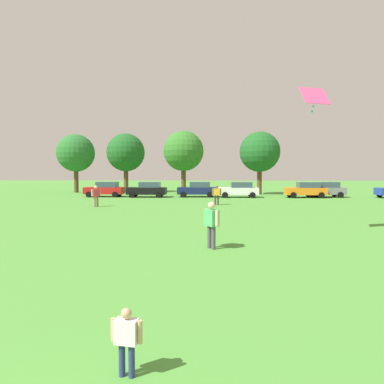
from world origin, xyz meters
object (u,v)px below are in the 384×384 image
Objects in this scene: tree_far_left at (76,153)px; child_kite_flyer at (127,336)px; bystander_near_trees at (217,193)px; parked_car_black_1 at (148,189)px; adult_bystander at (211,221)px; parked_car_white_3 at (239,190)px; tree_far_right at (260,152)px; parked_car_navy_2 at (198,189)px; parked_car_orange_4 at (306,190)px; bystander_midfield at (96,194)px; tree_left at (126,153)px; parked_car_gray_5 at (325,189)px; parked_car_red_0 at (105,189)px; tree_right at (184,151)px; kite at (315,97)px.

child_kite_flyer is at bearing -68.03° from tree_far_left.
bystander_near_trees is 11.37m from parked_car_black_1.
adult_bystander is 16.72m from bystander_near_trees.
child_kite_flyer is 33.70m from parked_car_white_3.
parked_car_white_3 is at bearing -119.23° from tree_far_right.
parked_car_navy_2 is 11.80m from parked_car_orange_4.
tree_left is at bearing 47.61° from bystander_midfield.
adult_bystander reaches higher than parked_car_gray_5.
bystander_midfield is 21.21m from tree_far_left.
parked_car_red_0 is 1.00× the size of parked_car_orange_4.
parked_car_black_1 is at bearing -62.70° from tree_left.
parked_car_orange_4 is at bearing -179.55° from parked_car_white_3.
parked_car_orange_4 and parked_car_gray_5 have the same top height.
bystander_near_trees is at bearing -75.78° from tree_right.
parked_car_red_0 is 22.19m from parked_car_orange_4.
parked_car_white_3 is (14.93, -0.30, 0.00)m from parked_car_red_0.
tree_far_right is (15.37, 16.10, 4.24)m from bystander_midfield.
parked_car_gray_5 is at bearing -178.91° from parked_car_red_0.
kite reaches higher than parked_car_white_3.
parked_car_orange_4 is (11.75, 33.46, 0.29)m from child_kite_flyer.
tree_far_left is at bearing 66.48° from bystander_midfield.
bystander_midfield reaches higher than parked_car_orange_4.
tree_left reaches higher than parked_car_white_3.
bystander_near_trees is 15.43m from parked_car_gray_5.
tree_far_left is 1.01× the size of tree_far_right.
adult_bystander is 1.22× the size of kite.
parked_car_black_1 is at bearing 121.89° from bystander_near_trees.
child_kite_flyer is 36.93m from parked_car_gray_5.
adult_bystander is at bearing -71.67° from tree_left.
parked_car_black_1 and parked_car_gray_5 have the same top height.
kite reaches higher than parked_car_black_1.
kite is (5.76, 11.04, 5.52)m from child_kite_flyer.
parked_car_navy_2 is at bearing -178.96° from parked_car_red_0.
parked_car_white_3 is 0.54× the size of tree_left.
parked_car_navy_2 is 0.55× the size of tree_far_left.
tree_far_left is 24.38m from tree_far_right.
adult_bystander reaches higher than child_kite_flyer.
tree_far_left is 0.98× the size of tree_left.
parked_car_orange_4 is at bearing -55.97° from adult_bystander.
child_kite_flyer is 33.89m from parked_car_navy_2.
parked_car_navy_2 is 7.91m from tree_right.
tree_right reaches higher than parked_car_navy_2.
parked_car_red_0 and parked_car_white_3 have the same top height.
parked_car_black_1 is at bearing -157.25° from tree_far_right.
parked_car_red_0 is at bearing -4.58° from parked_car_black_1.
bystander_near_trees is at bearing 101.54° from parked_car_navy_2.
bystander_near_trees is 25.40m from tree_far_left.
tree_far_right is at bearing -6.30° from tree_far_left.
parked_car_orange_4 is at bearing -179.51° from parked_car_black_1.
adult_bystander is 25.95m from parked_car_navy_2.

